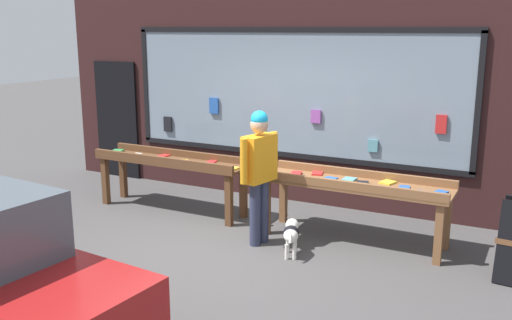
{
  "coord_description": "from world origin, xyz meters",
  "views": [
    {
      "loc": [
        3.44,
        -5.71,
        2.69
      ],
      "look_at": [
        0.11,
        0.83,
        0.98
      ],
      "focal_mm": 40.0,
      "sensor_mm": 36.0,
      "label": 1
    }
  ],
  "objects_px": {
    "small_dog": "(291,233)",
    "person_browsing": "(259,167)",
    "display_table_left": "(171,165)",
    "display_table_right": "(354,188)"
  },
  "relations": [
    {
      "from": "display_table_left",
      "to": "small_dog",
      "type": "distance_m",
      "value": 2.46
    },
    {
      "from": "display_table_left",
      "to": "display_table_right",
      "type": "bearing_deg",
      "value": -0.01
    },
    {
      "from": "display_table_left",
      "to": "person_browsing",
      "type": "height_order",
      "value": "person_browsing"
    },
    {
      "from": "small_dog",
      "to": "display_table_left",
      "type": "bearing_deg",
      "value": 50.69
    },
    {
      "from": "display_table_left",
      "to": "person_browsing",
      "type": "distance_m",
      "value": 1.9
    },
    {
      "from": "small_dog",
      "to": "person_browsing",
      "type": "bearing_deg",
      "value": 51.76
    },
    {
      "from": "display_table_right",
      "to": "display_table_left",
      "type": "bearing_deg",
      "value": 179.99
    },
    {
      "from": "person_browsing",
      "to": "small_dog",
      "type": "bearing_deg",
      "value": -95.14
    },
    {
      "from": "person_browsing",
      "to": "display_table_left",
      "type": "bearing_deg",
      "value": 83.49
    },
    {
      "from": "display_table_right",
      "to": "small_dog",
      "type": "height_order",
      "value": "display_table_right"
    }
  ]
}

